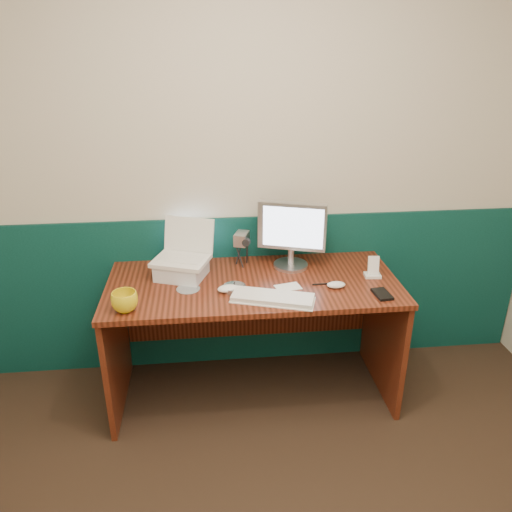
{
  "coord_description": "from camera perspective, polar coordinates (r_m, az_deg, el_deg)",
  "views": [
    {
      "loc": [
        -0.29,
        -1.06,
        1.98
      ],
      "look_at": [
        -0.05,
        1.23,
        0.97
      ],
      "focal_mm": 35.0,
      "sensor_mm": 36.0,
      "label": 1
    }
  ],
  "objects": [
    {
      "name": "mouse_left",
      "position": [
        2.63,
        -3.17,
        -3.74
      ],
      "size": [
        0.12,
        0.08,
        0.04
      ],
      "primitive_type": "ellipsoid",
      "rotation": [
        0.0,
        0.0,
        0.12
      ],
      "color": "white",
      "rests_on": "desk"
    },
    {
      "name": "mug",
      "position": [
        2.52,
        -14.78,
        -5.05
      ],
      "size": [
        0.17,
        0.17,
        0.1
      ],
      "primitive_type": "imported",
      "rotation": [
        0.0,
        0.0,
        -0.39
      ],
      "color": "gold",
      "rests_on": "desk"
    },
    {
      "name": "laptop_riser",
      "position": [
        2.81,
        -8.5,
        -1.55
      ],
      "size": [
        0.31,
        0.29,
        0.09
      ],
      "primitive_type": "cube",
      "rotation": [
        0.0,
        0.0,
        -0.35
      ],
      "color": "silver",
      "rests_on": "desk"
    },
    {
      "name": "music_player",
      "position": [
        2.85,
        13.27,
        -1.05
      ],
      "size": [
        0.06,
        0.04,
        0.11
      ],
      "primitive_type": "cube",
      "rotation": [
        -0.17,
        0.0,
        -0.08
      ],
      "color": "white",
      "rests_on": "dock"
    },
    {
      "name": "pda",
      "position": [
        2.68,
        14.22,
        -4.25
      ],
      "size": [
        0.09,
        0.14,
        0.01
      ],
      "primitive_type": "cube",
      "rotation": [
        0.0,
        0.0,
        0.11
      ],
      "color": "black",
      "rests_on": "desk"
    },
    {
      "name": "mouse_right",
      "position": [
        2.71,
        9.14,
        -3.27
      ],
      "size": [
        0.1,
        0.06,
        0.03
      ],
      "primitive_type": "ellipsoid",
      "rotation": [
        0.0,
        0.0,
        0.01
      ],
      "color": "white",
      "rests_on": "desk"
    },
    {
      "name": "papers",
      "position": [
        2.69,
        3.68,
        -3.58
      ],
      "size": [
        0.15,
        0.12,
        0.0
      ],
      "primitive_type": "cube",
      "rotation": [
        0.0,
        0.0,
        0.23
      ],
      "color": "white",
      "rests_on": "desk"
    },
    {
      "name": "cd_loose_a",
      "position": [
        2.69,
        -7.76,
        -3.74
      ],
      "size": [
        0.13,
        0.13,
        0.0
      ],
      "primitive_type": "cylinder",
      "color": "#ADB6BE",
      "rests_on": "desk"
    },
    {
      "name": "desk",
      "position": [
        2.93,
        -0.31,
        -9.52
      ],
      "size": [
        1.6,
        0.7,
        0.75
      ],
      "primitive_type": "cube",
      "color": "#38150A",
      "rests_on": "ground"
    },
    {
      "name": "dock",
      "position": [
        2.87,
        13.16,
        -2.16
      ],
      "size": [
        0.09,
        0.07,
        0.02
      ],
      "primitive_type": "cube",
      "rotation": [
        0.0,
        0.0,
        -0.08
      ],
      "color": "white",
      "rests_on": "desk"
    },
    {
      "name": "wainscot",
      "position": [
        3.18,
        -0.09,
        -4.06
      ],
      "size": [
        3.48,
        0.02,
        1.0
      ],
      "primitive_type": "cube",
      "color": "#062E2C",
      "rests_on": "ground"
    },
    {
      "name": "monitor",
      "position": [
        2.86,
        4.08,
        2.34
      ],
      "size": [
        0.4,
        0.23,
        0.39
      ],
      "primitive_type": null,
      "rotation": [
        0.0,
        0.0,
        -0.32
      ],
      "color": "#BCBCC1",
      "rests_on": "desk"
    },
    {
      "name": "pen",
      "position": [
        2.74,
        7.97,
        -3.16
      ],
      "size": [
        0.15,
        0.01,
        0.01
      ],
      "primitive_type": "cylinder",
      "rotation": [
        0.0,
        1.57,
        0.03
      ],
      "color": "black",
      "rests_on": "desk"
    },
    {
      "name": "back_wall",
      "position": [
        2.92,
        -0.12,
        9.2
      ],
      "size": [
        3.5,
        0.04,
        2.5
      ],
      "primitive_type": "cube",
      "color": "beige",
      "rests_on": "ground"
    },
    {
      "name": "camcorder",
      "position": [
        2.9,
        -1.64,
        0.77
      ],
      "size": [
        0.13,
        0.15,
        0.2
      ],
      "primitive_type": null,
      "rotation": [
        0.0,
        0.0,
        -0.34
      ],
      "color": "#B7B8BD",
      "rests_on": "desk"
    },
    {
      "name": "laptop",
      "position": [
        2.75,
        -8.71,
        1.58
      ],
      "size": [
        0.35,
        0.31,
        0.24
      ],
      "primitive_type": null,
      "rotation": [
        0.0,
        0.0,
        -0.35
      ],
      "color": "white",
      "rests_on": "laptop_riser"
    },
    {
      "name": "keyboard",
      "position": [
        2.55,
        1.92,
        -4.86
      ],
      "size": [
        0.44,
        0.26,
        0.02
      ],
      "primitive_type": "cube",
      "rotation": [
        0.0,
        0.0,
        -0.32
      ],
      "color": "white",
      "rests_on": "desk"
    },
    {
      "name": "cd_spindle",
      "position": [
        2.65,
        -2.47,
        -3.69
      ],
      "size": [
        0.12,
        0.12,
        0.03
      ],
      "primitive_type": "cylinder",
      "color": "#B0B8C0",
      "rests_on": "desk"
    }
  ]
}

